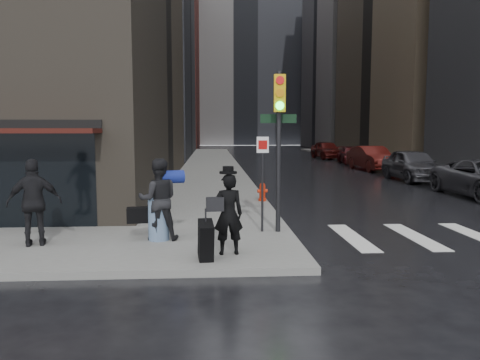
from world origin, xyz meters
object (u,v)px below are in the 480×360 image
Objects in this scene: man_overcoat at (224,218)px; traffic_light at (278,129)px; parked_car_2 at (372,158)px; man_greycoat at (34,203)px; parked_car_4 at (327,150)px; man_jeans at (158,199)px; parked_car_1 at (413,165)px; parked_car_3 at (352,155)px; fire_hydrant at (262,193)px.

traffic_light is at bearing -129.62° from man_overcoat.
man_overcoat is 0.37× the size of parked_car_2.
man_overcoat is at bearing 149.30° from man_greycoat.
man_overcoat is at bearing -118.82° from traffic_light.
man_greycoat is 35.52m from parked_car_4.
parked_car_1 is (11.81, 13.31, -0.25)m from man_jeans.
parked_car_3 is (0.60, 6.25, -0.14)m from parked_car_2.
man_greycoat is (-4.08, 1.06, 0.19)m from man_overcoat.
man_greycoat is at bearing -135.64° from parked_car_1.
man_overcoat is at bearing 127.79° from man_jeans.
parked_car_2 reaches higher than parked_car_3.
traffic_light is at bearing -124.45° from parked_car_1.
parked_car_2 is (10.33, 21.00, -0.11)m from man_overcoat.
parked_car_2 is at bearing 57.57° from fire_hydrant.
traffic_light is (1.36, 2.07, 1.77)m from man_overcoat.
parked_car_4 is (11.87, 32.05, -0.26)m from man_jeans.
man_jeans is at bearing -117.72° from fire_hydrant.
traffic_light is 0.80× the size of parked_car_2.
parked_car_2 is (11.79, 19.56, -0.28)m from man_jeans.
man_jeans is at bearing -125.85° from parked_car_2.
man_jeans is 2.86× the size of fire_hydrant.
parked_car_3 is (12.40, 25.80, -0.42)m from man_jeans.
man_greycoat is 8.37m from fire_hydrant.
man_greycoat is 0.49× the size of traffic_light.
parked_car_4 is (0.07, 12.50, 0.02)m from parked_car_2.
man_jeans is 0.48× the size of traffic_light.
parked_car_4 reaches higher than parked_car_3.
traffic_light is at bearing -120.10° from parked_car_2.
man_greycoat reaches higher than parked_car_2.
parked_car_3 is at bearing -123.36° from man_jeans.
fire_hydrant is at bearing -148.74° from man_greycoat.
man_overcoat is at bearing -124.19° from parked_car_1.
traffic_light is at bearing -92.23° from fire_hydrant.
man_overcoat is 18.01m from parked_car_1.
parked_car_3 is (15.01, 26.19, -0.43)m from man_greycoat.
man_overcoat is 0.37× the size of parked_car_1.
parked_car_2 reaches higher than fire_hydrant.
parked_car_4 is at bearing -130.22° from man_greycoat.
man_greycoat reaches higher than man_jeans.
man_jeans is at bearing -162.88° from traffic_light.
traffic_light is at bearing -105.24° from parked_car_3.
parked_car_4 is (-0.53, 6.25, 0.16)m from parked_car_3.
traffic_light is at bearing -110.61° from parked_car_4.
parked_car_1 is at bearing -139.30° from man_jeans.
parked_car_1 is (10.35, 14.75, -0.08)m from man_overcoat.
parked_car_1 is 18.75m from parked_car_4.
parked_car_1 is at bearing -131.25° from man_overcoat.
parked_car_1 is 1.01× the size of parked_car_4.
fire_hydrant is 11.58m from parked_car_1.
man_jeans is 34.18m from parked_car_4.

